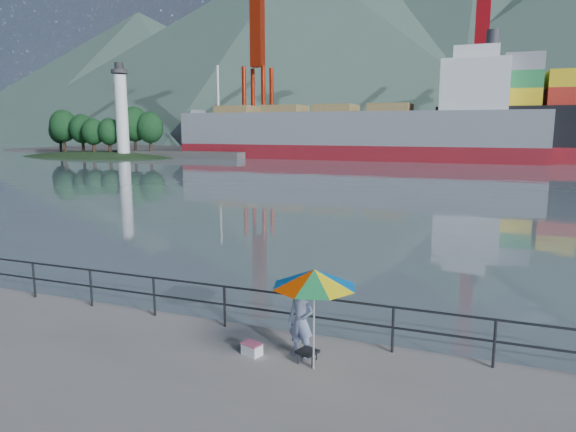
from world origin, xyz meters
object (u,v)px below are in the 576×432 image
object	(u,v)px
fisherman	(301,321)
bulk_carrier	(364,131)
cooler_bag	(252,350)
beach_umbrella	(314,278)

from	to	relation	value
fisherman	bulk_carrier	distance (m)	71.47
fisherman	cooler_bag	distance (m)	1.21
beach_umbrella	cooler_bag	world-z (taller)	beach_umbrella
fisherman	beach_umbrella	world-z (taller)	beach_umbrella
fisherman	bulk_carrier	world-z (taller)	bulk_carrier
cooler_bag	bulk_carrier	distance (m)	71.63
beach_umbrella	bulk_carrier	xyz separation A→B (m)	(-14.79, 70.41, 2.20)
cooler_bag	beach_umbrella	bearing A→B (deg)	12.66
bulk_carrier	fisherman	bearing A→B (deg)	-78.40
fisherman	bulk_carrier	size ratio (longest dim) A/B	0.03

